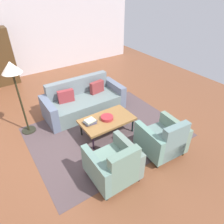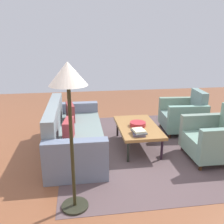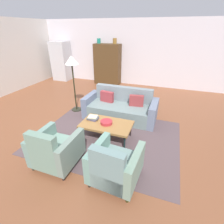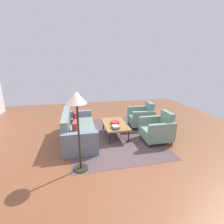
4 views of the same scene
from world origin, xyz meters
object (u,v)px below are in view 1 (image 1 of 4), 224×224
Objects in this scene: couch at (83,101)px; book_stack at (90,122)px; armchair_right at (163,140)px; floor_lamp at (13,75)px; fruit_bowl at (107,118)px; coffee_table at (107,120)px; armchair_left at (115,166)px.

couch is 7.08× the size of book_stack.
book_stack is at bearing 132.49° from armchair_right.
floor_lamp is (-2.10, 2.30, 1.10)m from armchair_right.
floor_lamp reaches higher than couch.
couch is at bearing 70.62° from book_stack.
coffee_table is at bearing 0.00° from fruit_bowl.
floor_lamp is at bearing 2.54° from couch.
fruit_bowl is at bearing -36.90° from floor_lamp.
couch is at bearing 89.91° from fruit_bowl.
coffee_table is 0.40m from book_stack.
floor_lamp is (-1.51, 1.13, 1.07)m from coffee_table.
fruit_bowl is (-0.00, 0.00, 0.07)m from coffee_table.
floor_lamp is at bearing 143.10° from fruit_bowl.
armchair_right is 0.51× the size of floor_lamp.
armchair_right is (1.20, 0.00, 0.00)m from armchair_left.
fruit_bowl is at bearing 180.00° from coffee_table.
coffee_table is at bearing 121.22° from armchair_right.
armchair_right is 1.59m from book_stack.
fruit_bowl is (0.60, 1.17, 0.10)m from armchair_left.
couch is at bearing 108.37° from armchair_right.
coffee_table is 2.17m from floor_lamp.
armchair_left is (-0.60, -1.17, -0.03)m from coffee_table.
couch reaches higher than book_stack.
armchair_left and armchair_right have the same top height.
fruit_bowl is 0.17× the size of floor_lamp.
armchair_right is at bearing -51.69° from book_stack.
couch is 2.39× the size of armchair_right.
couch is 1.22× the size of floor_lamp.
armchair_left is at bearing -175.80° from armchair_right.
couch reaches higher than fruit_bowl.
armchair_right is at bearing 104.58° from couch.
fruit_bowl is (-0.00, -1.19, 0.16)m from couch.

